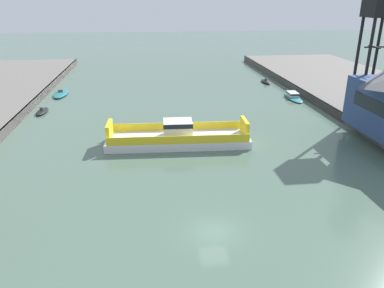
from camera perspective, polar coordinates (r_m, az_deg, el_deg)
The scene contains 7 objects.
ground_plane at distance 33.16m, azimuth 3.39°, elevation -13.24°, with size 400.00×400.00×0.00m, color #4C6656.
chain_ferry at distance 51.14m, azimuth -2.15°, elevation 1.09°, with size 19.57×6.54×3.37m.
moored_boat_near_left at distance 77.92m, azimuth 15.13°, elevation 7.06°, with size 2.99×8.32×1.15m.
moored_boat_near_right at distance 70.51m, azimuth -21.85°, elevation 4.64°, with size 1.94×4.93×1.02m.
moored_boat_mid_left at distance 82.55m, azimuth -19.33°, elevation 7.29°, with size 2.70×8.13×1.07m.
moored_boat_far_left at distance 90.91m, azimuth 11.14°, elevation 9.31°, with size 1.66×4.95×1.05m.
crane_tower at distance 61.62m, azimuth 26.62°, elevation 16.83°, with size 3.86×3.86×17.97m.
Camera 1 is at (-5.18, -26.77, 18.88)m, focal length 35.04 mm.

